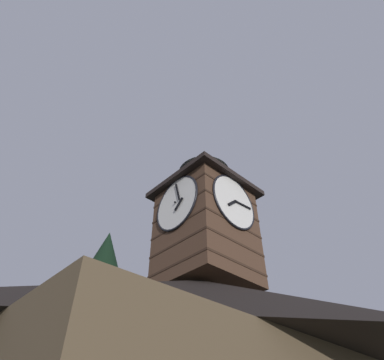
% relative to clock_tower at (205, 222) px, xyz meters
% --- Properties ---
extents(clock_tower, '(4.31, 4.31, 7.80)m').
position_rel_clock_tower_xyz_m(clock_tower, '(0.00, 0.00, 0.00)').
color(clock_tower, '#4C3323').
rests_on(clock_tower, building_main).
extents(pine_tree_behind, '(6.88, 6.88, 12.11)m').
position_rel_clock_tower_xyz_m(pine_tree_behind, '(1.59, -6.37, -5.04)').
color(pine_tree_behind, '#473323').
rests_on(pine_tree_behind, ground_plane).
extents(moon, '(1.92, 1.92, 1.92)m').
position_rel_clock_tower_xyz_m(moon, '(-10.33, -29.17, 3.25)').
color(moon, silver).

